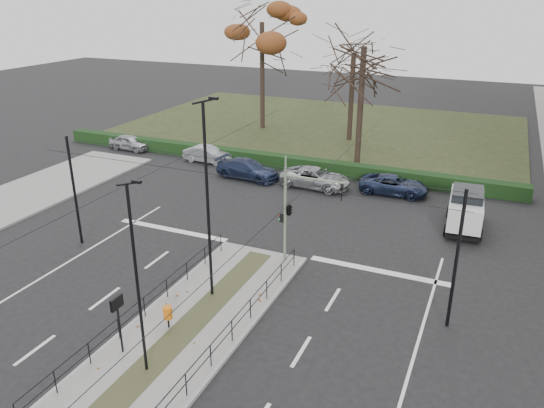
# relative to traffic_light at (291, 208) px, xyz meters

# --- Properties ---
(ground) EXTENTS (140.00, 140.00, 0.00)m
(ground) POSITION_rel_traffic_light_xyz_m (-1.63, -4.50, -2.97)
(ground) COLOR black
(ground) RESTS_ON ground
(median_island) EXTENTS (4.40, 15.00, 0.14)m
(median_island) POSITION_rel_traffic_light_xyz_m (-1.63, -7.00, -2.90)
(median_island) COLOR slate
(median_island) RESTS_ON ground
(park) EXTENTS (38.00, 26.00, 0.10)m
(park) POSITION_rel_traffic_light_xyz_m (-7.63, 27.50, -2.92)
(park) COLOR black
(park) RESTS_ON ground
(hedge) EXTENTS (38.00, 1.00, 1.00)m
(hedge) POSITION_rel_traffic_light_xyz_m (-7.63, 14.10, -2.47)
(hedge) COLOR black
(hedge) RESTS_ON ground
(median_railing) EXTENTS (4.14, 13.24, 0.92)m
(median_railing) POSITION_rel_traffic_light_xyz_m (-1.63, -7.10, -1.99)
(median_railing) COLOR black
(median_railing) RESTS_ON median_island
(catenary) EXTENTS (20.00, 34.00, 6.00)m
(catenary) POSITION_rel_traffic_light_xyz_m (-1.63, -2.88, 0.45)
(catenary) COLOR black
(catenary) RESTS_ON ground
(traffic_light) EXTENTS (3.30, 1.86, 4.86)m
(traffic_light) POSITION_rel_traffic_light_xyz_m (0.00, 0.00, 0.00)
(traffic_light) COLOR slate
(traffic_light) RESTS_ON median_island
(litter_bin) EXTENTS (0.37, 0.37, 0.95)m
(litter_bin) POSITION_rel_traffic_light_xyz_m (-2.34, -7.35, -2.15)
(litter_bin) COLOR black
(litter_bin) RESTS_ON median_island
(info_panel) EXTENTS (0.14, 0.62, 2.38)m
(info_panel) POSITION_rel_traffic_light_xyz_m (-3.07, -9.36, -0.96)
(info_panel) COLOR black
(info_panel) RESTS_ON median_island
(streetlamp_median_near) EXTENTS (0.61, 0.12, 7.28)m
(streetlamp_median_near) POSITION_rel_traffic_light_xyz_m (-1.60, -9.85, 0.87)
(streetlamp_median_near) COLOR black
(streetlamp_median_near) RESTS_ON median_island
(streetlamp_median_far) EXTENTS (0.74, 0.15, 8.88)m
(streetlamp_median_far) POSITION_rel_traffic_light_xyz_m (-1.96, -4.45, 1.69)
(streetlamp_median_far) COLOR black
(streetlamp_median_far) RESTS_ON median_island
(parked_car_first) EXTENTS (3.83, 1.69, 1.28)m
(parked_car_first) POSITION_rel_traffic_light_xyz_m (-20.27, 13.50, -2.33)
(parked_car_first) COLOR #97989D
(parked_car_first) RESTS_ON ground
(parked_car_second) EXTENTS (3.98, 1.48, 1.30)m
(parked_car_second) POSITION_rel_traffic_light_xyz_m (-12.30, 13.04, -2.32)
(parked_car_second) COLOR #97989D
(parked_car_second) RESTS_ON ground
(parked_car_third) EXTENTS (4.97, 2.41, 1.39)m
(parked_car_third) POSITION_rel_traffic_light_xyz_m (-7.63, 10.80, -2.27)
(parked_car_third) COLOR #1B243F
(parked_car_third) RESTS_ON ground
(parked_car_fourth) EXTENTS (5.03, 2.57, 1.36)m
(parked_car_fourth) POSITION_rel_traffic_light_xyz_m (-2.48, 11.00, -2.29)
(parked_car_fourth) COLOR #97989D
(parked_car_fourth) RESTS_ON ground
(white_van) EXTENTS (2.22, 4.48, 2.36)m
(white_van) POSITION_rel_traffic_light_xyz_m (7.67, 7.89, -1.74)
(white_van) COLOR silver
(white_van) RESTS_ON ground
(rust_tree) EXTENTS (8.73, 8.73, 13.12)m
(rust_tree) POSITION_rel_traffic_light_xyz_m (-12.91, 24.96, 7.09)
(rust_tree) COLOR black
(rust_tree) RESTS_ON park
(bare_tree_center) EXTENTS (6.32, 6.32, 10.21)m
(bare_tree_center) POSITION_rel_traffic_light_xyz_m (-3.75, 24.05, 4.25)
(bare_tree_center) COLOR black
(bare_tree_center) RESTS_ON park
(bare_tree_near) EXTENTS (6.74, 6.74, 11.98)m
(bare_tree_near) POSITION_rel_traffic_light_xyz_m (-0.92, 16.24, 5.49)
(bare_tree_near) COLOR black
(bare_tree_near) RESTS_ON park
(parked_car_fifth) EXTENTS (4.62, 2.22, 1.27)m
(parked_car_fifth) POSITION_rel_traffic_light_xyz_m (2.80, 11.86, -2.33)
(parked_car_fifth) COLOR #1B243F
(parked_car_fifth) RESTS_ON ground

